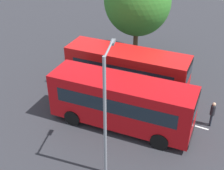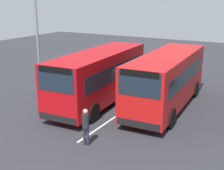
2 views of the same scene
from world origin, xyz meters
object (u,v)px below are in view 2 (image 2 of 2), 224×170
Objects in this scene: bus_far_left at (99,75)px; bus_center_left at (167,79)px; street_lamp at (41,38)px; pedestrian at (86,124)px.

bus_center_left is at bearing 105.76° from bus_far_left.
street_lamp is at bearing -80.08° from bus_far_left.
bus_center_left is at bearing 1.12° from street_lamp.
pedestrian is (5.28, 2.57, -0.79)m from bus_far_left.
bus_far_left and bus_center_left have the same top height.
bus_far_left is 4.58m from street_lamp.
pedestrian is at bearing 22.58° from bus_far_left.
street_lamp is at bearing 44.92° from pedestrian.
bus_far_left is at bearing -1.89° from street_lamp.
street_lamp is (-4.36, -6.46, 3.01)m from pedestrian.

